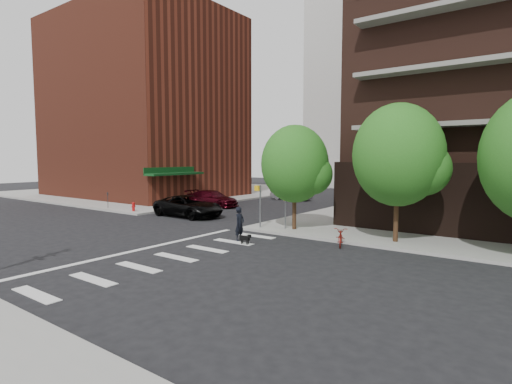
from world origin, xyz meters
TOP-DOWN VIEW (x-y plane):
  - ground at (0.00, 0.00)m, footprint 120.00×120.00m
  - sidewalk_nw at (-24.50, 23.50)m, footprint 31.00×33.00m
  - crosswalk at (2.21, -0.00)m, footprint 3.85×13.00m
  - midrise_nw at (-22.00, 18.00)m, footprint 21.40×15.50m
  - tree_a at (4.00, 8.50)m, footprint 4.00×4.00m
  - tree_b at (10.00, 8.50)m, footprint 4.50×4.50m
  - pedestrian_signal at (2.32, 7.92)m, footprint 2.18×0.67m
  - fire_hydrant at (-10.50, 7.80)m, footprint 0.24×0.24m
  - parking_meter at (-14.00, 7.80)m, footprint 0.10×0.08m
  - parked_car_black at (-5.50, 9.00)m, footprint 2.80×5.79m
  - parked_car_maroon at (-8.20, 14.55)m, footprint 2.47×5.23m
  - parked_car_silver at (-5.50, 23.70)m, footprint 1.79×4.35m
  - scooter at (7.91, 6.50)m, footprint 1.33×1.96m
  - dog_walker at (3.05, 4.46)m, footprint 0.69×0.48m
  - dog at (3.87, 3.90)m, footprint 0.64×0.18m

SIDE VIEW (x-z plane):
  - ground at x=0.00m, z-range 0.00..0.00m
  - crosswalk at x=2.21m, z-range 0.00..0.01m
  - sidewalk_nw at x=-24.50m, z-range 0.00..0.15m
  - dog at x=3.87m, z-range 0.07..0.61m
  - scooter at x=7.91m, z-range 0.00..0.97m
  - fire_hydrant at x=-10.50m, z-range 0.19..0.92m
  - parked_car_silver at x=-5.50m, z-range 0.00..1.40m
  - parked_car_maroon at x=-8.20m, z-range 0.00..1.47m
  - parked_car_black at x=-5.50m, z-range 0.00..1.59m
  - dog_walker at x=3.05m, z-range 0.00..1.81m
  - parking_meter at x=-14.00m, z-range 0.30..1.62m
  - pedestrian_signal at x=2.32m, z-range 0.55..3.15m
  - tree_a at x=4.00m, z-range 1.09..6.99m
  - tree_b at x=10.00m, z-range 1.22..7.87m
  - midrise_nw at x=-22.00m, z-range 0.15..20.15m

